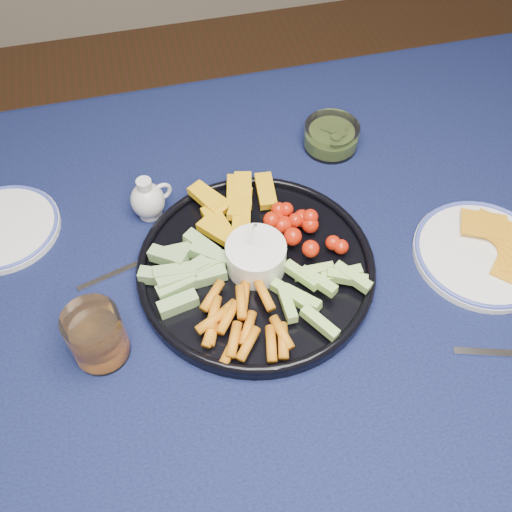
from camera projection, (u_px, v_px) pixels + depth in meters
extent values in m
plane|color=#502C1B|center=(264.00, 441.00, 1.50)|extent=(4.00, 4.00, 0.00)
cylinder|color=#452B17|center=(481.00, 187.00, 1.56)|extent=(0.07, 0.07, 0.70)
cube|color=#452B17|center=(270.00, 292.00, 0.92)|extent=(1.60, 1.00, 0.04)
cube|color=#0D0F34|center=(270.00, 284.00, 0.90)|extent=(1.66, 1.06, 0.01)
cube|color=#0D0F34|center=(210.00, 135.00, 1.32)|extent=(1.66, 0.01, 0.30)
cylinder|color=black|center=(256.00, 269.00, 0.90)|extent=(0.37, 0.37, 0.02)
torus|color=black|center=(256.00, 264.00, 0.89)|extent=(0.38, 0.38, 0.01)
cylinder|color=white|center=(256.00, 257.00, 0.88)|extent=(0.09, 0.09, 0.05)
cylinder|color=white|center=(256.00, 248.00, 0.86)|extent=(0.08, 0.08, 0.01)
cylinder|color=silver|center=(150.00, 212.00, 0.98)|extent=(0.04, 0.04, 0.01)
ellipsoid|color=silver|center=(148.00, 200.00, 0.96)|extent=(0.06, 0.06, 0.07)
cylinder|color=silver|center=(145.00, 186.00, 0.93)|extent=(0.03, 0.03, 0.03)
torus|color=silver|center=(162.00, 192.00, 0.96)|extent=(0.04, 0.02, 0.04)
torus|color=#4250BA|center=(146.00, 191.00, 0.94)|extent=(0.03, 0.03, 0.00)
cylinder|color=silver|center=(331.00, 136.00, 1.07)|extent=(0.10, 0.10, 0.05)
cylinder|color=#577220|center=(331.00, 140.00, 1.07)|extent=(0.09, 0.09, 0.03)
cylinder|color=white|center=(481.00, 254.00, 0.92)|extent=(0.22, 0.22, 0.01)
torus|color=#4250BA|center=(483.00, 252.00, 0.92)|extent=(0.22, 0.22, 0.01)
cylinder|color=silver|center=(97.00, 336.00, 0.79)|extent=(0.08, 0.08, 0.09)
cylinder|color=orange|center=(100.00, 343.00, 0.81)|extent=(0.07, 0.07, 0.05)
cube|color=silver|center=(118.00, 272.00, 0.91)|extent=(0.13, 0.04, 0.00)
cube|color=silver|center=(163.00, 253.00, 0.93)|extent=(0.04, 0.03, 0.00)
cube|color=silver|center=(506.00, 354.00, 0.82)|extent=(0.15, 0.06, 0.00)
cylinder|color=white|center=(3.00, 229.00, 0.96)|extent=(0.19, 0.19, 0.01)
torus|color=#4250BA|center=(2.00, 226.00, 0.95)|extent=(0.19, 0.19, 0.01)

